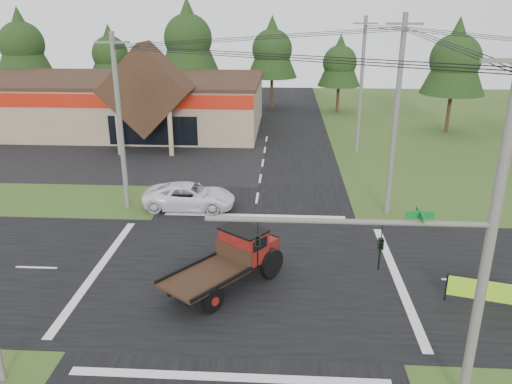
{
  "coord_description": "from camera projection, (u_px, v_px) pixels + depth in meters",
  "views": [
    {
      "loc": [
        1.71,
        -20.46,
        11.56
      ],
      "look_at": [
        0.21,
        5.17,
        2.2
      ],
      "focal_mm": 35.0,
      "sensor_mm": 36.0,
      "label": 1
    }
  ],
  "objects": [
    {
      "name": "road_ns",
      "position": [
        245.0,
        274.0,
        23.24
      ],
      "size": [
        12.0,
        120.0,
        0.02
      ],
      "primitive_type": "cube",
      "color": "black",
      "rests_on": "ground"
    },
    {
      "name": "white_pickup",
      "position": [
        190.0,
        196.0,
        30.79
      ],
      "size": [
        5.62,
        2.65,
        1.55
      ],
      "primitive_type": "imported",
      "rotation": [
        0.0,
        0.0,
        1.56
      ],
      "color": "white",
      "rests_on": "ground"
    },
    {
      "name": "traffic_signal_mast",
      "position": [
        424.0,
        274.0,
        14.38
      ],
      "size": [
        8.12,
        0.24,
        7.0
      ],
      "color": "#595651",
      "rests_on": "ground"
    },
    {
      "name": "utility_pole_nr",
      "position": [
        491.0,
        237.0,
        13.87
      ],
      "size": [
        2.0,
        0.3,
        11.0
      ],
      "color": "#595651",
      "rests_on": "ground"
    },
    {
      "name": "tree_row_a",
      "position": [
        21.0,
        42.0,
        59.65
      ],
      "size": [
        6.72,
        6.72,
        12.12
      ],
      "color": "#332316",
      "rests_on": "ground"
    },
    {
      "name": "cvs_building",
      "position": [
        115.0,
        102.0,
        50.89
      ],
      "size": [
        30.4,
        18.2,
        9.19
      ],
      "color": "gray",
      "rests_on": "ground"
    },
    {
      "name": "parking_apron",
      "position": [
        97.0,
        157.0,
        41.83
      ],
      "size": [
        28.0,
        14.0,
        0.02
      ],
      "primitive_type": "cube",
      "color": "black",
      "rests_on": "ground"
    },
    {
      "name": "tree_row_d",
      "position": [
        272.0,
        47.0,
        60.11
      ],
      "size": [
        6.16,
        6.16,
        11.11
      ],
      "color": "#332316",
      "rests_on": "ground"
    },
    {
      "name": "antique_flatbed_truck",
      "position": [
        225.0,
        262.0,
        21.73
      ],
      "size": [
        5.41,
        6.05,
        2.47
      ],
      "primitive_type": null,
      "rotation": [
        0.0,
        0.0,
        -0.66
      ],
      "color": "#5F120D",
      "rests_on": "ground"
    },
    {
      "name": "tree_side_ne",
      "position": [
        456.0,
        57.0,
        47.87
      ],
      "size": [
        6.16,
        6.16,
        11.11
      ],
      "color": "#332316",
      "rests_on": "ground"
    },
    {
      "name": "roadside_banner",
      "position": [
        492.0,
        295.0,
        20.4
      ],
      "size": [
        3.56,
        1.04,
        1.25
      ],
      "primitive_type": null,
      "rotation": [
        0.0,
        0.0,
        -0.26
      ],
      "color": "#8ED31C",
      "rests_on": "ground"
    },
    {
      "name": "utility_pole_n",
      "position": [
        361.0,
        85.0,
        41.47
      ],
      "size": [
        2.0,
        0.3,
        11.2
      ],
      "color": "#595651",
      "rests_on": "ground"
    },
    {
      "name": "ground",
      "position": [
        245.0,
        274.0,
        23.25
      ],
      "size": [
        120.0,
        120.0,
        0.0
      ],
      "primitive_type": "plane",
      "color": "#3C4F1C",
      "rests_on": "ground"
    },
    {
      "name": "road_ew",
      "position": [
        245.0,
        274.0,
        23.24
      ],
      "size": [
        120.0,
        12.0,
        0.02
      ],
      "primitive_type": "cube",
      "color": "black",
      "rests_on": "ground"
    },
    {
      "name": "utility_pole_nw",
      "position": [
        120.0,
        122.0,
        29.34
      ],
      "size": [
        2.0,
        0.3,
        10.5
      ],
      "color": "#595651",
      "rests_on": "ground"
    },
    {
      "name": "tree_row_e",
      "position": [
        340.0,
        61.0,
        58.26
      ],
      "size": [
        5.04,
        5.04,
        9.09
      ],
      "color": "#332316",
      "rests_on": "ground"
    },
    {
      "name": "tree_row_c",
      "position": [
        188.0,
        36.0,
        59.26
      ],
      "size": [
        7.28,
        7.28,
        13.13
      ],
      "color": "#332316",
      "rests_on": "ground"
    },
    {
      "name": "tree_row_b",
      "position": [
        110.0,
        52.0,
        61.44
      ],
      "size": [
        5.6,
        5.6,
        10.1
      ],
      "color": "#332316",
      "rests_on": "ground"
    },
    {
      "name": "utility_pole_ne",
      "position": [
        396.0,
        117.0,
        28.29
      ],
      "size": [
        2.0,
        0.3,
        11.5
      ],
      "color": "#595651",
      "rests_on": "ground"
    }
  ]
}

